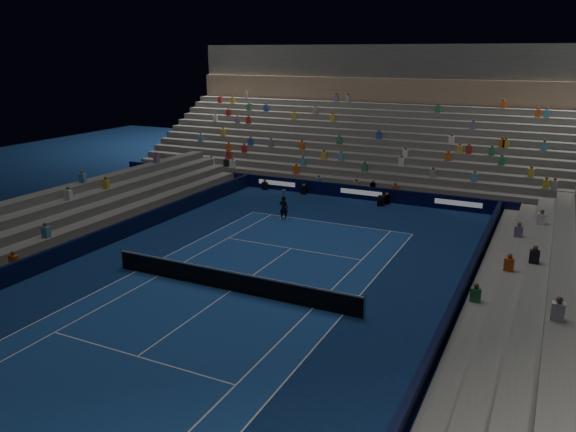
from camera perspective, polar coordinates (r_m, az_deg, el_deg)
The scene contains 11 objects.
ground at distance 25.97m, azimuth -5.85°, elevation -7.62°, with size 90.00×90.00×0.00m, color navy.
court_surface at distance 25.97m, azimuth -5.85°, elevation -7.61°, with size 10.97×23.77×0.01m, color navy.
sponsor_barrier_far at distance 41.82m, azimuth 7.52°, elevation 2.38°, with size 44.00×0.25×1.00m, color black.
sponsor_barrier_east at distance 22.64m, azimuth 15.91°, elevation -10.59°, with size 0.25×37.00×1.00m, color #080E32.
sponsor_barrier_west at distance 31.69m, azimuth -21.01°, elevation -3.19°, with size 0.25×37.00×1.00m, color black.
grandstand_main at distance 50.13m, azimuth 11.12°, elevation 7.89°, with size 44.00×15.20×11.20m.
grandstand_east at distance 22.26m, azimuth 24.93°, elevation -10.85°, with size 5.00×37.00×2.50m.
grandstand_west at distance 34.11m, azimuth -25.10°, elevation -1.57°, with size 5.00×37.00×2.50m.
tennis_net at distance 25.77m, azimuth -5.88°, elevation -6.59°, with size 12.90×0.10×1.10m.
tennis_player at distance 36.25m, azimuth -0.44°, elevation 0.84°, with size 0.59×0.39×1.62m, color black.
broadcast_camera at distance 40.35m, azimuth 9.48°, elevation 1.54°, with size 0.58×1.01×0.67m.
Camera 1 is at (12.68, -20.07, 10.53)m, focal length 34.87 mm.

